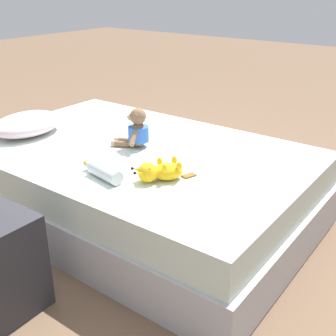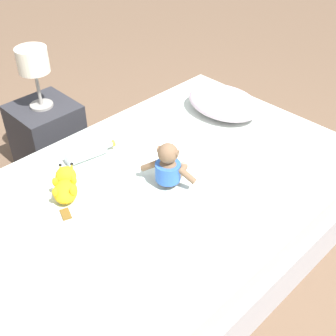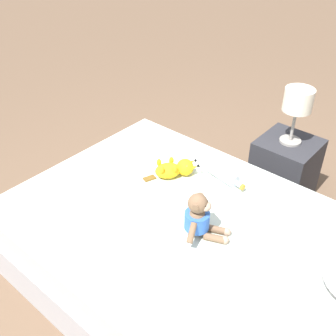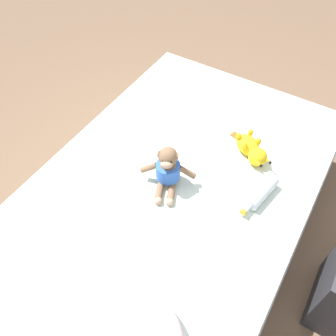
# 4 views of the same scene
# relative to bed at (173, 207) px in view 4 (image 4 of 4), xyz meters

# --- Properties ---
(ground_plane) EXTENTS (16.00, 16.00, 0.00)m
(ground_plane) POSITION_rel_bed_xyz_m (0.00, 0.00, -0.22)
(ground_plane) COLOR brown
(bed) EXTENTS (1.35, 2.06, 0.44)m
(bed) POSITION_rel_bed_xyz_m (0.00, 0.00, 0.00)
(bed) COLOR #B2B2B7
(bed) RESTS_ON ground_plane
(pillow) EXTENTS (0.47, 0.35, 0.13)m
(pillow) POSITION_rel_bed_xyz_m (-0.22, 0.71, 0.29)
(pillow) COLOR silver
(pillow) RESTS_ON bed
(plush_monkey) EXTENTS (0.28, 0.25, 0.24)m
(plush_monkey) POSITION_rel_bed_xyz_m (0.03, 0.01, 0.32)
(plush_monkey) COLOR brown
(plush_monkey) RESTS_ON bed
(plush_yellow_creature) EXTENTS (0.30, 0.23, 0.10)m
(plush_yellow_creature) POSITION_rel_bed_xyz_m (-0.26, -0.38, 0.27)
(plush_yellow_creature) COLOR yellow
(plush_yellow_creature) RESTS_ON bed
(glass_bottle) EXTENTS (0.11, 0.28, 0.07)m
(glass_bottle) POSITION_rel_bed_xyz_m (-0.41, -0.15, 0.26)
(glass_bottle) COLOR silver
(glass_bottle) RESTS_ON bed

